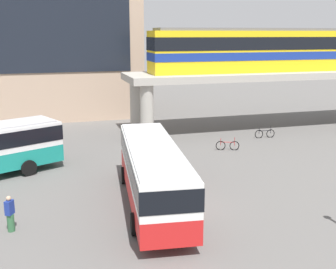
# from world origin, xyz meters

# --- Properties ---
(ground_plane) EXTENTS (120.00, 120.00, 0.00)m
(ground_plane) POSITION_xyz_m (0.00, 10.00, 0.00)
(ground_plane) COLOR #605E5B
(elevated_platform) EXTENTS (32.29, 5.80, 5.28)m
(elevated_platform) POSITION_xyz_m (16.61, 15.81, 4.53)
(elevated_platform) COLOR #ADA89E
(elevated_platform) RESTS_ON ground_plane
(train) EXTENTS (24.83, 2.96, 3.84)m
(train) POSITION_xyz_m (14.94, 15.81, 7.24)
(train) COLOR yellow
(train) RESTS_ON elevated_platform
(bus_main) EXTENTS (3.75, 11.25, 3.22)m
(bus_main) POSITION_xyz_m (-1.09, 0.81, 1.99)
(bus_main) COLOR red
(bus_main) RESTS_ON ground_plane
(bicycle_red) EXTENTS (1.71, 0.63, 1.04)m
(bicycle_red) POSITION_xyz_m (6.94, 9.45, 0.36)
(bicycle_red) COLOR black
(bicycle_red) RESTS_ON ground_plane
(bicycle_black) EXTENTS (1.79, 0.19, 1.04)m
(bicycle_black) POSITION_xyz_m (11.57, 12.14, 0.36)
(bicycle_black) COLOR black
(bicycle_black) RESTS_ON ground_plane
(pedestrian_waiting_near_stop) EXTENTS (0.42, 0.48, 1.68)m
(pedestrian_waiting_near_stop) POSITION_xyz_m (-7.92, -0.27, 0.79)
(pedestrian_waiting_near_stop) COLOR #33663F
(pedestrian_waiting_near_stop) RESTS_ON ground_plane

